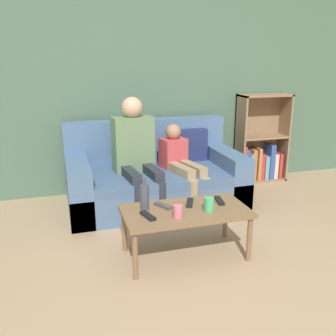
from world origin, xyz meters
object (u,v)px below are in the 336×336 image
object	(u,v)px
couch	(155,178)
tv_remote_2	(219,201)
tv_remote_1	(190,203)
bookshelf	(259,149)
person_adult	(135,147)
tv_remote_3	(163,206)
tv_remote_0	(148,216)
person_child	(181,161)
coffee_table	(186,215)
cup_near	(209,205)
bottle	(145,196)
cup_far	(178,212)

from	to	relation	value
couch	tv_remote_2	distance (m)	1.14
tv_remote_1	bookshelf	bearing A→B (deg)	68.76
person_adult	tv_remote_2	world-z (taller)	person_adult
tv_remote_3	tv_remote_0	bearing A→B (deg)	-165.16
tv_remote_2	tv_remote_3	xyz separation A→B (m)	(-0.47, 0.03, 0.00)
tv_remote_1	person_child	bearing A→B (deg)	99.83
coffee_table	person_child	xyz separation A→B (m)	(0.30, 1.02, 0.13)
couch	bookshelf	size ratio (longest dim) A/B	1.66
cup_near	bottle	world-z (taller)	bottle
tv_remote_0	tv_remote_1	distance (m)	0.41
cup_far	tv_remote_2	distance (m)	0.46
tv_remote_1	bottle	distance (m)	0.38
tv_remote_3	tv_remote_2	bearing A→B (deg)	-31.60
cup_far	couch	bearing A→B (deg)	82.93
bookshelf	cup_far	world-z (taller)	bookshelf
cup_near	bottle	bearing A→B (deg)	159.76
tv_remote_3	cup_far	bearing A→B (deg)	-106.33
coffee_table	bottle	bearing A→B (deg)	163.01
coffee_table	person_adult	world-z (taller)	person_adult
tv_remote_3	person_adult	bearing A→B (deg)	62.11
person_child	cup_near	distance (m)	1.11
couch	bookshelf	world-z (taller)	bookshelf
person_adult	cup_near	world-z (taller)	person_adult
bookshelf	cup_near	size ratio (longest dim) A/B	10.15
person_adult	person_child	xyz separation A→B (m)	(0.46, -0.06, -0.17)
person_adult	cup_near	bearing A→B (deg)	-80.74
tv_remote_0	bottle	bearing A→B (deg)	70.07
couch	tv_remote_3	bearing A→B (deg)	-100.98
cup_near	tv_remote_3	world-z (taller)	cup_near
tv_remote_1	tv_remote_2	size ratio (longest dim) A/B	1.00
tv_remote_1	tv_remote_3	distance (m)	0.22
couch	cup_far	bearing A→B (deg)	-97.07
tv_remote_0	tv_remote_2	distance (m)	0.64
person_child	tv_remote_3	world-z (taller)	person_child
person_child	tv_remote_0	distance (m)	1.24
bookshelf	bottle	world-z (taller)	bookshelf
cup_far	tv_remote_2	xyz separation A→B (m)	(0.42, 0.20, -0.04)
coffee_table	bookshelf	bearing A→B (deg)	45.54
tv_remote_0	tv_remote_3	world-z (taller)	same
cup_near	cup_far	size ratio (longest dim) A/B	1.16
bookshelf	tv_remote_3	bearing A→B (deg)	-138.99
cup_far	bottle	bearing A→B (deg)	132.71
person_child	tv_remote_2	bearing A→B (deg)	-102.69
bookshelf	coffee_table	bearing A→B (deg)	-134.46
cup_far	tv_remote_3	size ratio (longest dim) A/B	0.54
cup_far	cup_near	bearing A→B (deg)	9.54
cup_near	tv_remote_1	bearing A→B (deg)	117.18
cup_near	bookshelf	bearing A→B (deg)	50.11
coffee_table	cup_near	world-z (taller)	cup_near
cup_near	tv_remote_0	bearing A→B (deg)	177.08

